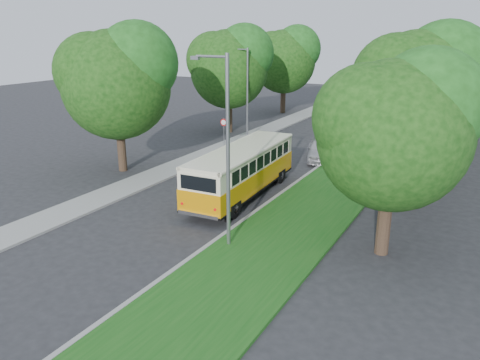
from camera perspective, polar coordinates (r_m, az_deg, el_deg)
The scene contains 13 objects.
ground at distance 24.28m, azimuth -7.23°, elevation -3.63°, with size 120.00×120.00×0.00m, color #27272A.
curb at distance 26.67m, azimuth 5.40°, elevation -1.41°, with size 0.20×70.00×0.15m, color gray.
grass_verge at distance 25.89m, azimuth 10.17°, elevation -2.24°, with size 4.50×70.00×0.13m, color #175216.
sidewalk at distance 30.78m, azimuth -9.08°, elevation 1.05°, with size 2.20×70.00×0.12m, color gray.
treeline at distance 37.73m, azimuth 13.14°, elevation 12.96°, with size 24.27×41.91×9.46m.
lamppost_near at distance 18.75m, azimuth -1.73°, elevation 4.09°, with size 1.71×0.16×8.00m.
lamppost_far at distance 38.99m, azimuth 0.78°, elevation 10.87°, with size 1.71×0.16×7.50m.
warning_sign at distance 35.81m, azimuth -1.99°, elevation 6.35°, with size 0.56×0.10×2.50m.
vintage_bus at distance 25.60m, azimuth 0.26°, elevation 0.98°, with size 2.44×9.46×2.81m, color orange, non-canonical shape.
car_silver at distance 33.66m, azimuth 9.81°, elevation 3.70°, with size 1.81×4.49×1.53m, color #B6B5BA.
car_white at distance 36.44m, azimuth 10.72°, elevation 4.57°, with size 1.42×4.07×1.34m, color white.
car_blue at distance 41.42m, azimuth 13.63°, elevation 6.00°, with size 1.96×4.83×1.40m, color navy.
car_grey at distance 49.17m, azimuth 15.56°, elevation 7.70°, with size 2.48×5.39×1.50m, color #56585D.
Camera 1 is at (13.45, -18.19, 8.80)m, focal length 35.00 mm.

